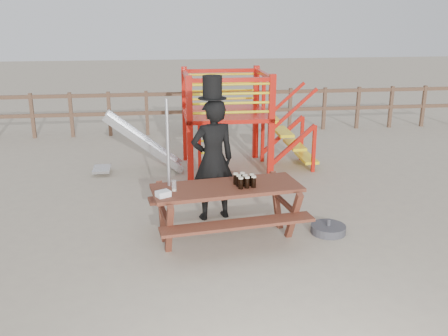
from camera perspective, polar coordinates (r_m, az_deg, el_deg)
ground at (r=7.39m, az=2.38°, el=-8.44°), size 60.00×60.00×0.00m
back_fence at (r=13.83m, az=-2.57°, el=7.00°), size 15.09×0.09×1.20m
playground_fort at (r=10.44m, az=-0.24°, el=5.51°), size 4.71×1.84×2.10m
picnic_table at (r=7.28m, az=0.32°, el=-4.34°), size 2.31×1.74×0.83m
man_with_hat at (r=7.88m, az=-1.28°, el=1.29°), size 0.81×0.63×2.31m
metal_pole at (r=7.17m, az=-6.33°, el=-0.36°), size 0.05×0.05×2.09m
parasol_base at (r=7.81m, az=11.82°, el=-6.85°), size 0.53×0.53×0.22m
paper_bag at (r=6.81m, az=-6.97°, el=-2.94°), size 0.22×0.21×0.08m
stout_pints at (r=7.15m, az=2.34°, el=-1.43°), size 0.30×0.29×0.17m
empty_glasses at (r=7.00m, az=-5.74°, el=-2.07°), size 0.07×0.07×0.15m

